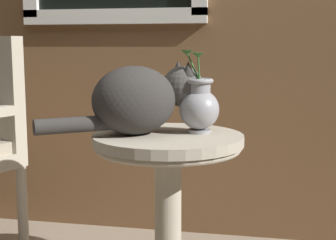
{
  "coord_description": "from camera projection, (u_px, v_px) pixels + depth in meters",
  "views": [
    {
      "loc": [
        0.58,
        -1.4,
        0.9
      ],
      "look_at": [
        0.26,
        0.24,
        0.65
      ],
      "focal_mm": 52.59,
      "sensor_mm": 36.0,
      "label": 1
    }
  ],
  "objects": [
    {
      "name": "wicker_side_table",
      "position": [
        168.0,
        189.0,
        1.72
      ],
      "size": [
        0.52,
        0.52,
        0.6
      ],
      "color": "#B2A893",
      "rests_on": "ground_plane"
    },
    {
      "name": "pewter_vase_with_ivy",
      "position": [
        199.0,
        106.0,
        1.71
      ],
      "size": [
        0.14,
        0.14,
        0.29
      ],
      "color": "#99999E",
      "rests_on": "wicker_side_table"
    },
    {
      "name": "cat",
      "position": [
        140.0,
        99.0,
        1.68
      ],
      "size": [
        0.51,
        0.4,
        0.25
      ],
      "color": "#33302D",
      "rests_on": "wicker_side_table"
    }
  ]
}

